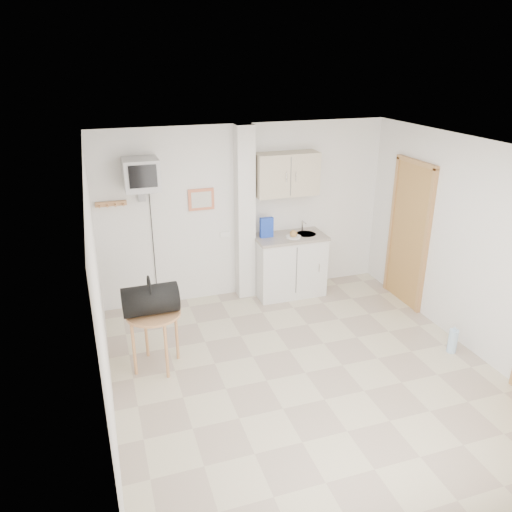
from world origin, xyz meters
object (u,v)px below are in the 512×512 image
object	(u,v)px
duffel_bag	(150,299)
water_bottle	(453,341)
crt_television	(141,176)
round_table	(154,320)

from	to	relation	value
duffel_bag	water_bottle	size ratio (longest dim) A/B	1.82
crt_television	duffel_bag	world-z (taller)	crt_television
water_bottle	round_table	bearing A→B (deg)	166.63
crt_television	water_bottle	distance (m)	4.34
crt_television	round_table	distance (m)	1.91
water_bottle	crt_television	bearing A→B (deg)	146.67
round_table	water_bottle	distance (m)	3.55
crt_television	water_bottle	bearing A→B (deg)	-33.33
round_table	water_bottle	size ratio (longest dim) A/B	2.11
crt_television	round_table	xyz separation A→B (m)	(-0.12, -1.36, -1.33)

